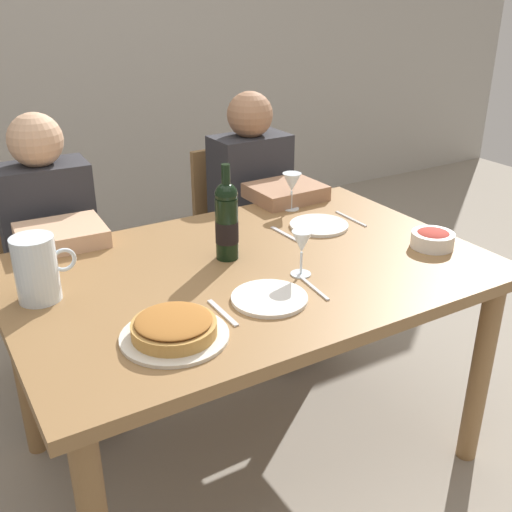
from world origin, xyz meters
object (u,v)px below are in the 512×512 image
at_px(salad_bowl, 433,238).
at_px(diner_left, 58,263).
at_px(water_pitcher, 37,273).
at_px(dinner_plate_left_setting, 319,225).
at_px(baked_tart, 174,328).
at_px(wine_glass_left_diner, 302,244).
at_px(dinner_plate_right_setting, 269,298).
at_px(chair_right, 238,227).
at_px(diner_right, 264,219).
at_px(wine_glass_right_diner, 292,183).
at_px(dining_table, 250,291).
at_px(chair_left, 50,268).
at_px(wine_bottle, 227,221).

distance_m(salad_bowl, diner_left, 1.37).
bearing_deg(water_pitcher, dinner_plate_left_setting, 2.62).
xyz_separation_m(baked_tart, wine_glass_left_diner, (0.48, 0.14, 0.08)).
bearing_deg(dinner_plate_right_setting, chair_right, 65.20).
height_order(dinner_plate_left_setting, chair_right, chair_right).
height_order(baked_tart, dinner_plate_left_setting, baked_tart).
relative_size(diner_left, diner_right, 1.00).
height_order(wine_glass_right_diner, diner_left, diner_left).
bearing_deg(chair_right, dining_table, 61.89).
distance_m(chair_left, diner_right, 0.94).
bearing_deg(wine_glass_right_diner, dining_table, -137.77).
bearing_deg(diner_right, water_pitcher, 25.34).
bearing_deg(baked_tart, diner_right, 48.00).
bearing_deg(wine_glass_right_diner, diner_left, 161.70).
xyz_separation_m(dining_table, wine_glass_left_diner, (0.10, -0.14, 0.20)).
relative_size(baked_tart, wine_glass_right_diner, 1.89).
distance_m(baked_tart, diner_left, 0.95).
bearing_deg(dinner_plate_right_setting, wine_glass_right_diner, 51.52).
xyz_separation_m(salad_bowl, chair_right, (-0.16, 1.08, -0.30)).
bearing_deg(dinner_plate_left_setting, dinner_plate_right_setting, -139.83).
bearing_deg(salad_bowl, wine_bottle, 156.57).
relative_size(baked_tart, salad_bowl, 1.93).
height_order(wine_bottle, diner_left, diner_left).
xyz_separation_m(water_pitcher, wine_glass_left_diner, (0.73, -0.25, 0.02)).
distance_m(wine_glass_left_diner, dinner_plate_left_setting, 0.42).
height_order(wine_glass_left_diner, wine_glass_right_diner, wine_glass_right_diner).
bearing_deg(diner_right, wine_bottle, 47.93).
height_order(wine_glass_left_diner, dinner_plate_left_setting, wine_glass_left_diner).
distance_m(wine_bottle, diner_left, 0.76).
height_order(diner_left, diner_right, same).
xyz_separation_m(wine_bottle, wine_glass_left_diner, (0.14, -0.23, -0.03)).
xyz_separation_m(dinner_plate_left_setting, diner_right, (0.06, 0.49, -0.15)).
relative_size(chair_left, diner_right, 0.75).
relative_size(wine_bottle, salad_bowl, 2.18).
height_order(water_pitcher, baked_tart, water_pitcher).
xyz_separation_m(chair_right, diner_right, (0.00, -0.24, 0.12)).
bearing_deg(wine_bottle, wine_glass_left_diner, -59.01).
bearing_deg(wine_glass_left_diner, diner_right, 66.10).
xyz_separation_m(dinner_plate_left_setting, chair_left, (-0.83, 0.73, -0.27)).
bearing_deg(dinner_plate_left_setting, baked_tart, -150.71).
xyz_separation_m(wine_glass_right_diner, chair_right, (0.04, 0.52, -0.37)).
xyz_separation_m(dining_table, baked_tart, (-0.38, -0.27, 0.12)).
height_order(wine_glass_right_diner, chair_left, wine_glass_right_diner).
bearing_deg(baked_tart, dining_table, 35.70).
bearing_deg(baked_tart, chair_right, 54.51).
height_order(baked_tart, diner_right, diner_right).
xyz_separation_m(wine_glass_left_diner, dinner_plate_left_setting, (0.28, 0.29, -0.10)).
height_order(dining_table, wine_glass_left_diner, wine_glass_left_diner).
relative_size(baked_tart, chair_left, 0.32).
xyz_separation_m(baked_tart, dinner_plate_left_setting, (0.77, 0.43, -0.02)).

